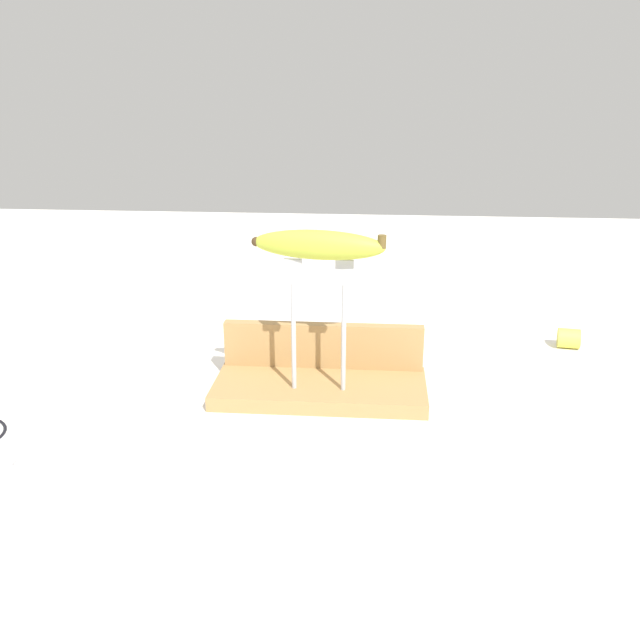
# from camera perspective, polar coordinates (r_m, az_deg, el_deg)

# --- Properties ---
(ground_plane) EXTENTS (3.00, 3.00, 0.00)m
(ground_plane) POSITION_cam_1_polar(r_m,az_deg,el_deg) (1.09, 0.00, -6.11)
(ground_plane) COLOR silver
(wooden_board) EXTENTS (0.32, 0.14, 0.02)m
(wooden_board) POSITION_cam_1_polar(r_m,az_deg,el_deg) (1.09, 0.00, -5.56)
(wooden_board) COLOR #A87F4C
(wooden_board) RESTS_ON ground
(board_backstop) EXTENTS (0.32, 0.02, 0.07)m
(board_backstop) POSITION_cam_1_polar(r_m,az_deg,el_deg) (1.12, 0.26, -2.06)
(board_backstop) COLOR #A87F4C
(board_backstop) RESTS_ON wooden_board
(fork_stand_center) EXTENTS (0.10, 0.01, 0.20)m
(fork_stand_center) POSITION_cam_1_polar(r_m,az_deg,el_deg) (1.02, -0.12, 0.51)
(fork_stand_center) COLOR #B2B2B7
(fork_stand_center) RESTS_ON wooden_board
(banana_raised_center) EXTENTS (0.19, 0.07, 0.04)m
(banana_raised_center) POSITION_cam_1_polar(r_m,az_deg,el_deg) (0.99, -0.12, 6.10)
(banana_raised_center) COLOR #B2C138
(banana_raised_center) RESTS_ON fork_stand_center
(fork_fallen_near) EXTENTS (0.17, 0.04, 0.01)m
(fork_fallen_near) POSITION_cam_1_polar(r_m,az_deg,el_deg) (0.97, -22.67, -10.96)
(fork_fallen_near) COLOR #B2B2B7
(fork_fallen_near) RESTS_ON ground
(fork_fallen_far) EXTENTS (0.05, 0.17, 0.01)m
(fork_fallen_far) POSITION_cam_1_polar(r_m,az_deg,el_deg) (1.31, 4.42, -1.62)
(fork_fallen_far) COLOR #B2B2B7
(fork_fallen_far) RESTS_ON ground
(banana_chunk_near) EXTENTS (0.04, 0.04, 0.04)m
(banana_chunk_near) POSITION_cam_1_polar(r_m,az_deg,el_deg) (1.35, 19.50, -1.41)
(banana_chunk_near) COLOR #DBD147
(banana_chunk_near) RESTS_ON ground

